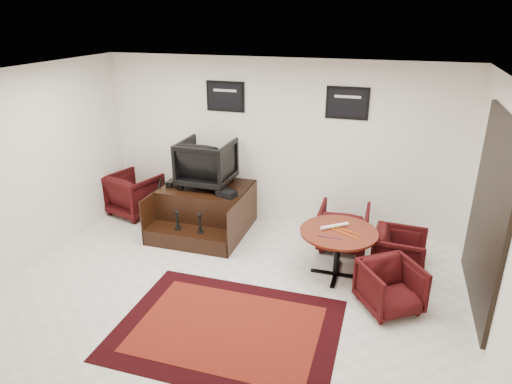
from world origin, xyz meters
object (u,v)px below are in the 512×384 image
at_px(shine_chair, 207,161).
at_px(table_chair_window, 399,251).
at_px(table_chair_corner, 391,285).
at_px(table_chair_back, 344,225).
at_px(shine_podium, 205,210).
at_px(meeting_table, 338,237).
at_px(armchair_side, 134,192).

distance_m(shine_chair, table_chair_window, 3.33).
distance_m(table_chair_window, table_chair_corner, 0.88).
relative_size(shine_chair, table_chair_back, 1.13).
xyz_separation_m(shine_podium, meeting_table, (2.33, -0.83, 0.26)).
bearing_deg(meeting_table, shine_chair, 157.29).
xyz_separation_m(shine_chair, meeting_table, (2.33, -0.97, -0.57)).
relative_size(armchair_side, meeting_table, 0.79).
distance_m(table_chair_back, table_chair_corner, 1.63).
bearing_deg(table_chair_window, table_chair_back, 59.96).
relative_size(shine_chair, armchair_side, 1.03).
distance_m(shine_chair, table_chair_corner, 3.53).
height_order(shine_podium, table_chair_window, shine_podium).
relative_size(meeting_table, table_chair_back, 1.39).
bearing_deg(table_chair_corner, table_chair_window, 49.30).
bearing_deg(armchair_side, shine_podium, -171.74).
bearing_deg(meeting_table, table_chair_back, 91.35).
bearing_deg(shine_chair, table_chair_back, 177.83).
bearing_deg(table_chair_back, table_chair_corner, 116.88).
xyz_separation_m(meeting_table, table_chair_back, (-0.02, 0.86, -0.23)).
bearing_deg(meeting_table, table_chair_window, 19.52).
relative_size(shine_podium, shine_chair, 1.73).
xyz_separation_m(shine_chair, table_chair_corner, (3.06, -1.55, -0.83)).
distance_m(meeting_table, table_chair_window, 0.91).
xyz_separation_m(shine_chair, armchair_side, (-1.48, 0.07, -0.76)).
bearing_deg(table_chair_corner, table_chair_back, 82.78).
relative_size(shine_podium, table_chair_corner, 2.18).
relative_size(armchair_side, table_chair_back, 1.10).
bearing_deg(table_chair_window, table_chair_corner, 178.19).
bearing_deg(meeting_table, table_chair_corner, -38.31).
height_order(meeting_table, table_chair_corner, meeting_table).
relative_size(meeting_table, table_chair_corner, 1.55).
bearing_deg(table_chair_corner, meeting_table, 106.91).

